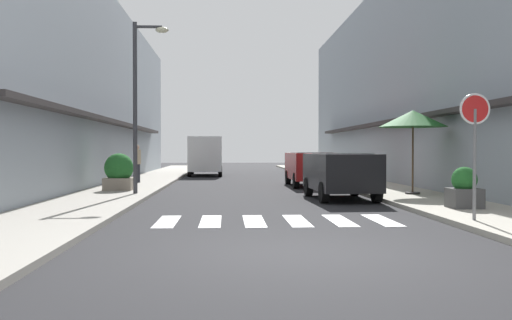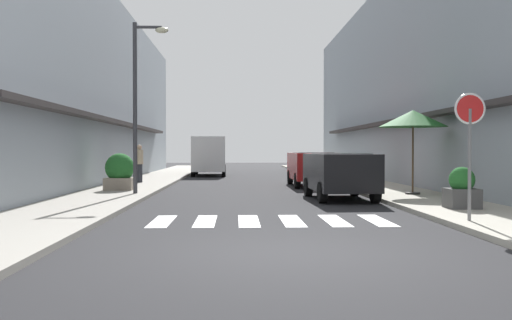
{
  "view_description": "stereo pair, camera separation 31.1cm",
  "coord_description": "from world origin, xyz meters",
  "px_view_note": "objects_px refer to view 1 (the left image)",
  "views": [
    {
      "loc": [
        -1.07,
        -8.7,
        1.57
      ],
      "look_at": [
        -0.05,
        11.52,
        1.22
      ],
      "focal_mm": 40.49,
      "sensor_mm": 36.0,
      "label": 1
    },
    {
      "loc": [
        -0.76,
        -8.71,
        1.57
      ],
      "look_at": [
        -0.05,
        11.52,
        1.22
      ],
      "focal_mm": 40.49,
      "sensor_mm": 36.0,
      "label": 2
    }
  ],
  "objects_px": {
    "parked_car_near": "(340,170)",
    "planter_far": "(357,172)",
    "delivery_van": "(205,153)",
    "cafe_umbrella": "(413,119)",
    "round_street_sign": "(475,123)",
    "planter_midblock": "(119,172)",
    "pedestrian_walking_near": "(137,163)",
    "street_lamp": "(140,90)",
    "planter_corner": "(464,189)",
    "parked_car_mid": "(310,165)"
  },
  "relations": [
    {
      "from": "planter_far",
      "to": "cafe_umbrella",
      "type": "bearing_deg",
      "value": -86.64
    },
    {
      "from": "street_lamp",
      "to": "cafe_umbrella",
      "type": "relative_size",
      "value": 2.07
    },
    {
      "from": "street_lamp",
      "to": "planter_far",
      "type": "height_order",
      "value": "street_lamp"
    },
    {
      "from": "planter_corner",
      "to": "round_street_sign",
      "type": "bearing_deg",
      "value": -108.52
    },
    {
      "from": "parked_car_mid",
      "to": "planter_midblock",
      "type": "xyz_separation_m",
      "value": [
        -7.52,
        -3.72,
        -0.16
      ]
    },
    {
      "from": "parked_car_near",
      "to": "pedestrian_walking_near",
      "type": "relative_size",
      "value": 2.37
    },
    {
      "from": "parked_car_near",
      "to": "parked_car_mid",
      "type": "distance_m",
      "value": 6.68
    },
    {
      "from": "parked_car_near",
      "to": "planter_corner",
      "type": "relative_size",
      "value": 3.89
    },
    {
      "from": "cafe_umbrella",
      "to": "planter_corner",
      "type": "relative_size",
      "value": 2.68
    },
    {
      "from": "cafe_umbrella",
      "to": "planter_far",
      "type": "height_order",
      "value": "cafe_umbrella"
    },
    {
      "from": "parked_car_mid",
      "to": "round_street_sign",
      "type": "height_order",
      "value": "round_street_sign"
    },
    {
      "from": "pedestrian_walking_near",
      "to": "parked_car_near",
      "type": "bearing_deg",
      "value": 72.56
    },
    {
      "from": "parked_car_near",
      "to": "planter_far",
      "type": "height_order",
      "value": "parked_car_near"
    },
    {
      "from": "parked_car_mid",
      "to": "delivery_van",
      "type": "distance_m",
      "value": 11.81
    },
    {
      "from": "delivery_van",
      "to": "planter_corner",
      "type": "height_order",
      "value": "delivery_van"
    },
    {
      "from": "delivery_van",
      "to": "cafe_umbrella",
      "type": "bearing_deg",
      "value": -66.16
    },
    {
      "from": "planter_midblock",
      "to": "pedestrian_walking_near",
      "type": "height_order",
      "value": "pedestrian_walking_near"
    },
    {
      "from": "parked_car_mid",
      "to": "planter_far",
      "type": "xyz_separation_m",
      "value": [
        2.14,
        0.36,
        -0.32
      ]
    },
    {
      "from": "delivery_van",
      "to": "cafe_umbrella",
      "type": "distance_m",
      "value": 18.45
    },
    {
      "from": "delivery_van",
      "to": "planter_far",
      "type": "bearing_deg",
      "value": -55.74
    },
    {
      "from": "parked_car_near",
      "to": "delivery_van",
      "type": "relative_size",
      "value": 0.74
    },
    {
      "from": "parked_car_near",
      "to": "planter_corner",
      "type": "height_order",
      "value": "parked_car_near"
    },
    {
      "from": "street_lamp",
      "to": "pedestrian_walking_near",
      "type": "bearing_deg",
      "value": 99.79
    },
    {
      "from": "delivery_van",
      "to": "round_street_sign",
      "type": "distance_m",
      "value": 24.74
    },
    {
      "from": "street_lamp",
      "to": "cafe_umbrella",
      "type": "height_order",
      "value": "street_lamp"
    },
    {
      "from": "round_street_sign",
      "to": "planter_far",
      "type": "relative_size",
      "value": 2.58
    },
    {
      "from": "round_street_sign",
      "to": "cafe_umbrella",
      "type": "xyz_separation_m",
      "value": [
        1.01,
        7.05,
        0.46
      ]
    },
    {
      "from": "parked_car_near",
      "to": "planter_far",
      "type": "xyz_separation_m",
      "value": [
        2.14,
        7.04,
        -0.32
      ]
    },
    {
      "from": "parked_car_mid",
      "to": "street_lamp",
      "type": "bearing_deg",
      "value": -140.18
    },
    {
      "from": "parked_car_mid",
      "to": "street_lamp",
      "type": "relative_size",
      "value": 0.79
    },
    {
      "from": "delivery_van",
      "to": "pedestrian_walking_near",
      "type": "relative_size",
      "value": 3.21
    },
    {
      "from": "planter_midblock",
      "to": "parked_car_near",
      "type": "bearing_deg",
      "value": -21.5
    },
    {
      "from": "parked_car_mid",
      "to": "parked_car_near",
      "type": "bearing_deg",
      "value": -90.0
    },
    {
      "from": "parked_car_near",
      "to": "pedestrian_walking_near",
      "type": "bearing_deg",
      "value": 134.38
    },
    {
      "from": "planter_corner",
      "to": "pedestrian_walking_near",
      "type": "distance_m",
      "value": 15.41
    },
    {
      "from": "parked_car_near",
      "to": "cafe_umbrella",
      "type": "xyz_separation_m",
      "value": [
        2.52,
        0.57,
        1.67
      ]
    },
    {
      "from": "planter_midblock",
      "to": "delivery_van",
      "type": "bearing_deg",
      "value": 79.82
    },
    {
      "from": "parked_car_near",
      "to": "planter_midblock",
      "type": "distance_m",
      "value": 8.08
    },
    {
      "from": "parked_car_mid",
      "to": "planter_far",
      "type": "distance_m",
      "value": 2.19
    },
    {
      "from": "street_lamp",
      "to": "planter_far",
      "type": "xyz_separation_m",
      "value": [
        8.62,
        5.77,
        -2.98
      ]
    },
    {
      "from": "parked_car_mid",
      "to": "delivery_van",
      "type": "height_order",
      "value": "delivery_van"
    },
    {
      "from": "planter_corner",
      "to": "planter_far",
      "type": "distance_m",
      "value": 11.03
    },
    {
      "from": "cafe_umbrella",
      "to": "pedestrian_walking_near",
      "type": "xyz_separation_m",
      "value": [
        -10.12,
        7.2,
        -1.58
      ]
    },
    {
      "from": "planter_corner",
      "to": "planter_far",
      "type": "bearing_deg",
      "value": 91.06
    },
    {
      "from": "delivery_van",
      "to": "planter_midblock",
      "type": "bearing_deg",
      "value": -100.18
    },
    {
      "from": "parked_car_mid",
      "to": "pedestrian_walking_near",
      "type": "bearing_deg",
      "value": 171.86
    },
    {
      "from": "cafe_umbrella",
      "to": "planter_midblock",
      "type": "height_order",
      "value": "cafe_umbrella"
    },
    {
      "from": "planter_far",
      "to": "delivery_van",
      "type": "bearing_deg",
      "value": 124.26
    },
    {
      "from": "planter_far",
      "to": "round_street_sign",
      "type": "bearing_deg",
      "value": -92.66
    },
    {
      "from": "planter_far",
      "to": "parked_car_near",
      "type": "bearing_deg",
      "value": -106.89
    }
  ]
}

